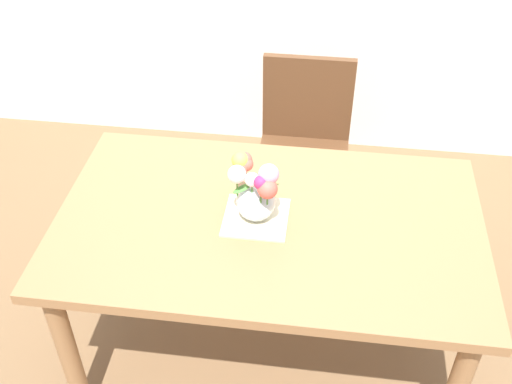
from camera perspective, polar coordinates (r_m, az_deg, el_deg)
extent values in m
plane|color=brown|center=(2.71, 0.98, -13.98)|extent=(12.00, 12.00, 0.00)
cube|color=#9E7047|center=(2.19, 1.18, -2.94)|extent=(1.50, 0.91, 0.04)
cylinder|color=#9E7047|center=(2.37, -16.97, -13.97)|extent=(0.07, 0.07, 0.68)
cylinder|color=#9E7047|center=(2.83, -11.68, -2.02)|extent=(0.07, 0.07, 0.68)
cylinder|color=#9E7047|center=(2.75, 16.11, -4.42)|extent=(0.07, 0.07, 0.68)
cube|color=brown|center=(2.89, 4.31, 2.81)|extent=(0.42, 0.42, 0.04)
cylinder|color=brown|center=(2.90, 7.37, -3.37)|extent=(0.04, 0.04, 0.44)
cylinder|color=brown|center=(2.91, 0.29, -2.77)|extent=(0.04, 0.04, 0.44)
cylinder|color=brown|center=(3.18, 7.57, 1.02)|extent=(0.04, 0.04, 0.44)
cylinder|color=brown|center=(3.19, 1.11, 1.55)|extent=(0.04, 0.04, 0.44)
cube|color=brown|center=(2.92, 4.80, 8.63)|extent=(0.42, 0.04, 0.42)
cube|color=beige|center=(2.18, 0.00, -2.36)|extent=(0.22, 0.22, 0.01)
sphere|color=silver|center=(2.13, 0.00, -0.92)|extent=(0.13, 0.13, 0.13)
sphere|color=white|center=(2.02, -1.78, 1.65)|extent=(0.06, 0.06, 0.06)
cylinder|color=#478438|center=(2.05, -1.75, 0.63)|extent=(0.01, 0.01, 0.09)
sphere|color=#D12D66|center=(2.00, 0.46, 0.87)|extent=(0.05, 0.05, 0.05)
cylinder|color=#478438|center=(2.03, 0.45, -0.06)|extent=(0.01, 0.01, 0.08)
sphere|color=white|center=(2.04, -0.38, 1.15)|extent=(0.05, 0.05, 0.05)
cylinder|color=#478438|center=(2.06, -0.38, 0.40)|extent=(0.01, 0.01, 0.07)
sphere|color=#E55B4C|center=(2.00, 1.16, 0.28)|extent=(0.07, 0.07, 0.07)
cylinder|color=#478438|center=(2.03, 1.15, -0.45)|extent=(0.01, 0.01, 0.07)
sphere|color=#EFD14C|center=(2.11, -1.48, 2.98)|extent=(0.06, 0.06, 0.06)
cylinder|color=#478438|center=(2.13, -1.47, 2.12)|extent=(0.01, 0.01, 0.08)
sphere|color=#EA9EBC|center=(2.01, 1.05, 1.68)|extent=(0.07, 0.07, 0.07)
cylinder|color=#478438|center=(2.04, 1.04, 0.54)|extent=(0.01, 0.01, 0.10)
sphere|color=#E55B4C|center=(2.12, -0.95, 2.61)|extent=(0.05, 0.05, 0.05)
cylinder|color=#478438|center=(2.14, -0.94, 1.93)|extent=(0.01, 0.01, 0.06)
sphere|color=#E55B4C|center=(2.12, -1.12, 2.95)|extent=(0.06, 0.06, 0.06)
cylinder|color=#478438|center=(2.14, -1.10, 2.18)|extent=(0.01, 0.01, 0.07)
sphere|color=#E55B4C|center=(2.10, -1.40, 2.07)|extent=(0.04, 0.04, 0.04)
cylinder|color=#478438|center=(2.12, -1.38, 1.47)|extent=(0.01, 0.01, 0.06)
ellipsoid|color=#478438|center=(2.09, 1.23, 0.52)|extent=(0.07, 0.03, 0.04)
ellipsoid|color=#478438|center=(2.07, -1.27, 0.33)|extent=(0.07, 0.05, 0.03)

